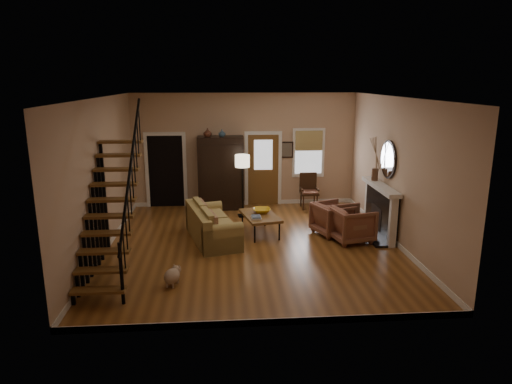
{
  "coord_description": "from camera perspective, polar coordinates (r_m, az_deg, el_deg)",
  "views": [
    {
      "loc": [
        -0.69,
        -9.75,
        3.68
      ],
      "look_at": [
        0.1,
        0.4,
        1.15
      ],
      "focal_mm": 32.0,
      "sensor_mm": 36.0,
      "label": 1
    }
  ],
  "objects": [
    {
      "name": "dog",
      "position": [
        8.6,
        -10.46,
        -10.43
      ],
      "size": [
        0.39,
        0.51,
        0.33
      ],
      "primitive_type": null,
      "rotation": [
        0.0,
        0.0,
        -0.31
      ],
      "color": "tan",
      "rests_on": "ground"
    },
    {
      "name": "side_chair",
      "position": [
        13.33,
        6.67,
        0.11
      ],
      "size": [
        0.54,
        0.54,
        1.02
      ],
      "primitive_type": null,
      "color": "#362011",
      "rests_on": "ground"
    },
    {
      "name": "staircase",
      "position": [
        8.95,
        -17.83,
        -0.17
      ],
      "size": [
        0.94,
        2.8,
        3.2
      ],
      "primitive_type": null,
      "color": "brown",
      "rests_on": "ground"
    },
    {
      "name": "bowl",
      "position": [
        11.17,
        0.71,
        -2.34
      ],
      "size": [
        0.44,
        0.44,
        0.11
      ],
      "primitive_type": "imported",
      "color": "gold",
      "rests_on": "coffee_table"
    },
    {
      "name": "floor_lamp",
      "position": [
        12.36,
        -1.7,
        0.75
      ],
      "size": [
        0.45,
        0.45,
        1.71
      ],
      "primitive_type": null,
      "rotation": [
        0.0,
        0.0,
        0.15
      ],
      "color": "black",
      "rests_on": "ground"
    },
    {
      "name": "armchair_right",
      "position": [
        11.22,
        9.58,
        -3.3
      ],
      "size": [
        1.1,
        1.08,
        0.78
      ],
      "primitive_type": "imported",
      "rotation": [
        0.0,
        0.0,
        1.93
      ],
      "color": "brown",
      "rests_on": "ground"
    },
    {
      "name": "vase_b",
      "position": [
        12.88,
        -4.28,
        7.35
      ],
      "size": [
        0.2,
        0.2,
        0.21
      ],
      "primitive_type": "imported",
      "color": "#334C60",
      "rests_on": "armoire"
    },
    {
      "name": "armoire",
      "position": [
        13.16,
        -4.41,
        2.39
      ],
      "size": [
        1.3,
        0.6,
        2.1
      ],
      "primitive_type": null,
      "color": "black",
      "rests_on": "ground"
    },
    {
      "name": "sofa",
      "position": [
        10.7,
        -5.44,
        -4.04
      ],
      "size": [
        1.38,
        2.22,
        0.77
      ],
      "primitive_type": null,
      "rotation": [
        0.0,
        0.0,
        0.25
      ],
      "color": "#A08849",
      "rests_on": "ground"
    },
    {
      "name": "vase_a",
      "position": [
        12.88,
        -6.07,
        7.4
      ],
      "size": [
        0.24,
        0.24,
        0.25
      ],
      "primitive_type": "imported",
      "color": "#4C2619",
      "rests_on": "armoire"
    },
    {
      "name": "room",
      "position": [
        11.72,
        -3.03,
        3.24
      ],
      "size": [
        7.0,
        7.33,
        3.3
      ],
      "color": "brown",
      "rests_on": "ground"
    },
    {
      "name": "armchair_left",
      "position": [
        10.81,
        11.87,
        -3.97
      ],
      "size": [
        1.07,
        1.05,
        0.82
      ],
      "primitive_type": "imported",
      "rotation": [
        0.0,
        0.0,
        1.8
      ],
      "color": "brown",
      "rests_on": "ground"
    },
    {
      "name": "fireplace",
      "position": [
        11.32,
        15.43,
        -1.61
      ],
      "size": [
        0.33,
        1.95,
        2.3
      ],
      "color": "black",
      "rests_on": "ground"
    },
    {
      "name": "coffee_table",
      "position": [
        11.11,
        0.52,
        -4.04
      ],
      "size": [
        1.0,
        1.41,
        0.49
      ],
      "primitive_type": null,
      "rotation": [
        0.0,
        0.0,
        0.21
      ],
      "color": "brown",
      "rests_on": "ground"
    },
    {
      "name": "books",
      "position": [
        10.73,
        0.02,
        -3.15
      ],
      "size": [
        0.24,
        0.32,
        0.06
      ],
      "primitive_type": null,
      "color": "beige",
      "rests_on": "coffee_table"
    }
  ]
}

